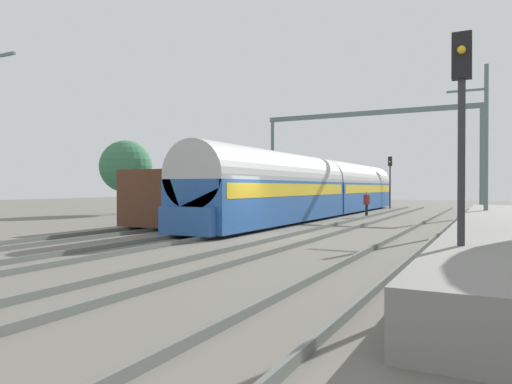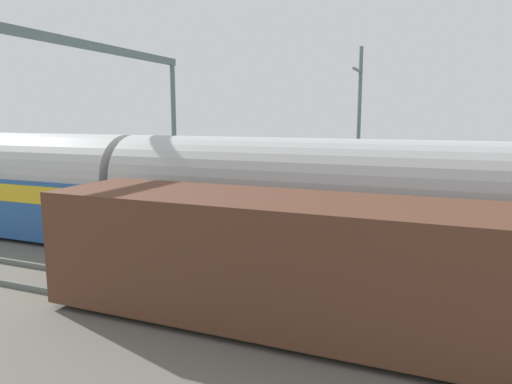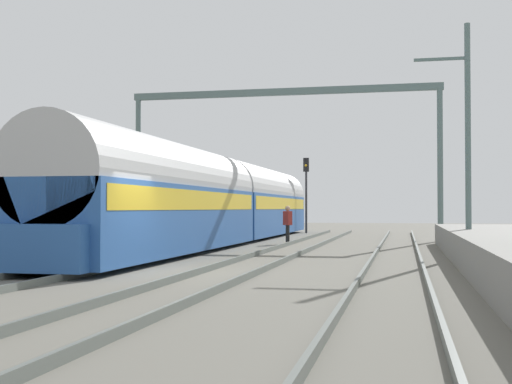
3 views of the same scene
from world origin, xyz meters
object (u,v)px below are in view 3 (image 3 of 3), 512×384
at_px(passenger_train, 223,201).
at_px(freight_car, 58,212).
at_px(person_crossing, 288,221).
at_px(catenary_gantry, 282,126).
at_px(railway_signal_far, 306,185).

relative_size(passenger_train, freight_car, 2.53).
bearing_deg(freight_car, person_crossing, 50.80).
bearing_deg(person_crossing, freight_car, 93.89).
bearing_deg(catenary_gantry, passenger_train, -113.72).
xyz_separation_m(person_crossing, railway_signal_far, (-1.03, 13.50, 2.12)).
xyz_separation_m(passenger_train, catenary_gantry, (1.98, 4.51, 3.92)).
distance_m(railway_signal_far, catenary_gantry, 9.84).
bearing_deg(freight_car, catenary_gantry, 64.60).
relative_size(freight_car, catenary_gantry, 0.80).
relative_size(freight_car, railway_signal_far, 2.64).
bearing_deg(freight_car, passenger_train, 63.67).
bearing_deg(catenary_gantry, person_crossing, -76.52).
xyz_separation_m(person_crossing, catenary_gantry, (-0.97, 4.04, 4.86)).
xyz_separation_m(freight_car, catenary_gantry, (5.95, 12.52, 4.42)).
xyz_separation_m(railway_signal_far, catenary_gantry, (0.06, -9.45, 2.74)).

